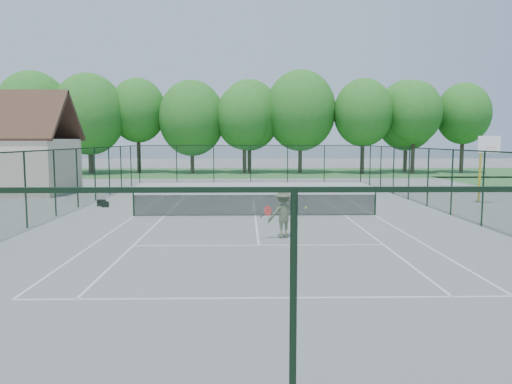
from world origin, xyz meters
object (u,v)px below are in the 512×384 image
at_px(tennis_net, 255,203).
at_px(basketball_goal, 485,156).
at_px(tennis_player, 283,214).
at_px(sports_bag_a, 102,203).

height_order(tennis_net, basketball_goal, basketball_goal).
bearing_deg(tennis_player, sports_bag_a, 135.69).
height_order(tennis_net, tennis_player, tennis_player).
xyz_separation_m(basketball_goal, tennis_player, (-11.59, -9.28, -1.71)).
height_order(sports_bag_a, tennis_player, tennis_player).
height_order(basketball_goal, sports_bag_a, basketball_goal).
distance_m(basketball_goal, sports_bag_a, 20.58).
relative_size(basketball_goal, tennis_player, 2.07).
distance_m(tennis_net, basketball_goal, 13.30).
xyz_separation_m(tennis_net, sports_bag_a, (-7.95, 3.49, -0.41)).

